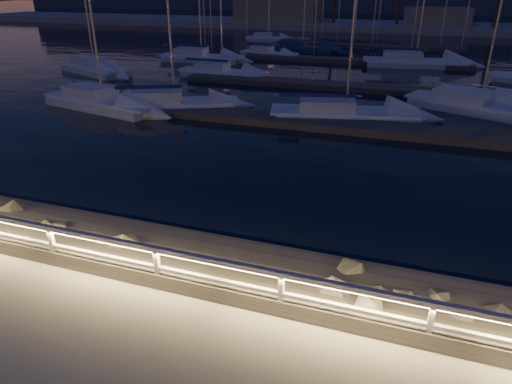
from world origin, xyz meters
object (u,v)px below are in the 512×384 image
sailboat_m (267,38)px  sailboat_g (476,105)px  sailboat_b (101,100)px  sailboat_n (301,47)px  sailboat_a (171,103)px  sailboat_f (220,72)px  sailboat_j (200,57)px  sailboat_k (413,61)px  sailboat_i (267,53)px  sailboat_e (93,67)px  guard_rail (117,249)px  sailboat_c (342,112)px

sailboat_m → sailboat_g: bearing=-55.5°
sailboat_b → sailboat_n: (5.61, 28.86, -0.01)m
sailboat_a → sailboat_f: (-1.47, 10.97, -0.04)m
sailboat_m → sailboat_n: (6.63, -8.21, 0.06)m
sailboat_b → sailboat_m: sailboat_b is taller
sailboat_b → sailboat_j: size_ratio=1.03×
sailboat_g → sailboat_k: 16.35m
sailboat_b → sailboat_i: sailboat_b is taller
sailboat_e → sailboat_m: (6.97, 27.23, -0.08)m
sailboat_b → sailboat_m: (-1.02, 37.07, -0.07)m
sailboat_n → sailboat_i: bearing=-104.0°
sailboat_b → sailboat_e: bearing=141.4°
guard_rail → sailboat_g: sailboat_g is taller
guard_rail → sailboat_f: sailboat_f is taller
sailboat_f → sailboat_i: 11.70m
sailboat_c → sailboat_m: 38.28m
sailboat_f → sailboat_k: bearing=36.7°
guard_rail → sailboat_f: bearing=108.3°
sailboat_e → sailboat_m: size_ratio=1.30×
sailboat_m → sailboat_e: bearing=-106.7°
sailboat_g → sailboat_e: bearing=-162.4°
sailboat_m → guard_rail: bearing=-78.4°
sailboat_a → sailboat_g: sailboat_g is taller
sailboat_j → sailboat_n: 12.83m
guard_rail → sailboat_m: 54.41m
sailboat_i → sailboat_f: bearing=-81.8°
sailboat_k → sailboat_n: size_ratio=1.15×
guard_rail → sailboat_j: bearing=112.6°
sailboat_g → sailboat_m: 38.22m
guard_rail → sailboat_e: 32.55m
sailboat_a → sailboat_b: bearing=165.4°
guard_rail → sailboat_j: (-14.28, 34.33, -0.92)m
sailboat_f → guard_rail: bearing=-70.5°
sailboat_i → sailboat_j: (-5.44, -4.86, 0.06)m
sailboat_b → sailboat_m: 37.09m
sailboat_a → sailboat_g: 18.35m
sailboat_b → sailboat_n: bearing=91.4°
sailboat_b → sailboat_e: (-7.99, 9.84, 0.01)m
sailboat_k → sailboat_e: bearing=-162.5°
sailboat_e → sailboat_c: bearing=4.3°
sailboat_a → sailboat_b: sailboat_b is taller
guard_rail → sailboat_j: sailboat_j is taller
sailboat_e → sailboat_f: (11.02, 1.94, -0.05)m
sailboat_k → sailboat_m: 23.91m
guard_rail → sailboat_f: (-9.11, 27.49, -0.95)m
sailboat_c → sailboat_a: bearing=174.2°
sailboat_e → sailboat_g: size_ratio=0.94×
sailboat_c → sailboat_k: bearing=67.7°
sailboat_c → sailboat_i: (-11.31, 21.35, -0.04)m
sailboat_e → sailboat_k: sailboat_k is taller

